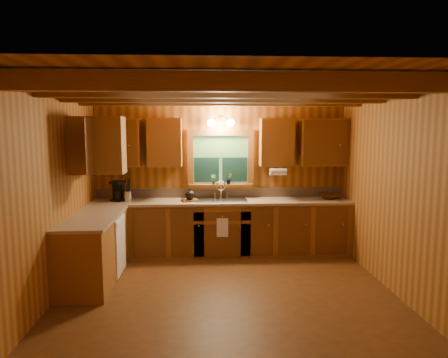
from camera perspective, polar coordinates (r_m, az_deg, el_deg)
room at (r=5.01m, az=0.49°, el=-1.71°), size 4.20×4.20×4.20m
ceiling_beams at (r=4.97m, az=0.50°, el=11.98°), size 4.20×2.54×0.18m
base_cabinets at (r=6.44m, az=-4.66°, el=-7.63°), size 4.20×2.22×0.86m
countertop at (r=6.35m, az=-4.58°, el=-3.69°), size 4.20×2.24×0.04m
backsplash at (r=6.92m, az=-0.48°, el=-1.92°), size 4.20×0.02×0.16m
dishwasher_panel at (r=5.97m, az=-14.34°, el=-9.03°), size 0.02×0.60×0.80m
upper_cabinets at (r=6.38m, az=-5.39°, el=5.04°), size 4.19×1.77×0.78m
window at (r=6.84m, az=-0.48°, el=2.60°), size 1.12×0.08×1.00m
window_sill at (r=6.84m, az=-0.46°, el=-0.85°), size 1.06×0.14×0.04m
wall_sconce at (r=6.70m, az=-0.44°, el=7.94°), size 0.45×0.21×0.17m
paper_towel_roll at (r=6.63m, az=7.63°, el=1.01°), size 0.27×0.11×0.11m
dish_towel at (r=6.41m, az=-0.22°, el=-6.86°), size 0.18×0.01×0.30m
sink at (r=6.67m, az=-0.37°, el=-3.36°), size 0.82×0.48×0.43m
coffee_maker at (r=6.83m, az=-14.68°, el=-1.60°), size 0.18×0.23×0.33m
utensil_crock at (r=6.73m, az=-13.40°, el=-2.27°), size 0.13×0.13×0.38m
cutting_board at (r=6.58m, az=-4.81°, el=-3.02°), size 0.31×0.26×0.02m
teakettle at (r=6.57m, az=-4.82°, el=-2.27°), size 0.15×0.15×0.19m
wicker_basket at (r=7.00m, az=14.62°, el=-2.37°), size 0.39×0.39×0.08m
potted_plant_left at (r=6.78m, az=-1.49°, el=-0.02°), size 0.09×0.06×0.17m
potted_plant_right at (r=6.80m, az=0.71°, el=0.05°), size 0.12×0.10×0.18m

